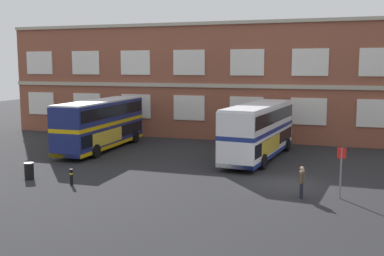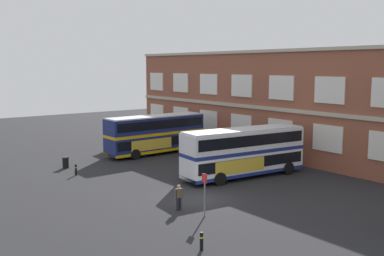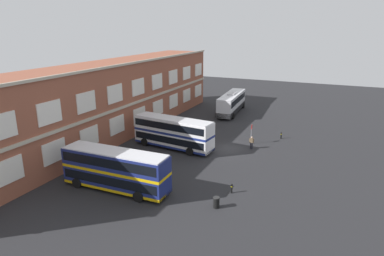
# 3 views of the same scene
# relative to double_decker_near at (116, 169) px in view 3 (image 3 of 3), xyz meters

# --- Properties ---
(ground_plane) EXTENTS (120.00, 120.00, 0.00)m
(ground_plane) POSITION_rel_double_decker_near_xyz_m (15.75, -4.45, -2.15)
(ground_plane) COLOR #232326
(brick_terminal_building) EXTENTS (54.48, 8.19, 10.83)m
(brick_terminal_building) POSITION_rel_double_decker_near_xyz_m (13.27, 11.53, 3.12)
(brick_terminal_building) COLOR brown
(brick_terminal_building) RESTS_ON ground
(double_decker_near) EXTENTS (3.01, 11.04, 4.07)m
(double_decker_near) POSITION_rel_double_decker_near_xyz_m (0.00, 0.00, 0.00)
(double_decker_near) COLOR navy
(double_decker_near) RESTS_ON ground
(double_decker_middle) EXTENTS (3.78, 11.21, 4.07)m
(double_decker_middle) POSITION_rel_double_decker_near_xyz_m (12.96, 0.35, 0.00)
(double_decker_middle) COLOR silver
(double_decker_middle) RESTS_ON ground
(touring_coach) EXTENTS (12.16, 3.57, 3.80)m
(touring_coach) POSITION_rel_double_decker_near_xyz_m (34.08, -0.85, -0.24)
(touring_coach) COLOR silver
(touring_coach) RESTS_ON ground
(waiting_passenger) EXTENTS (0.26, 0.64, 1.70)m
(waiting_passenger) POSITION_rel_double_decker_near_xyz_m (16.89, -9.18, -1.22)
(waiting_passenger) COLOR black
(waiting_passenger) RESTS_ON ground
(bus_stand_flag) EXTENTS (0.44, 0.10, 2.70)m
(bus_stand_flag) POSITION_rel_double_decker_near_xyz_m (18.81, -8.62, -0.51)
(bus_stand_flag) COLOR slate
(bus_stand_flag) RESTS_ON ground
(station_litter_bin) EXTENTS (0.60, 0.60, 1.03)m
(station_litter_bin) POSITION_rel_double_decker_near_xyz_m (0.75, -10.25, -1.63)
(station_litter_bin) COLOR black
(station_litter_bin) RESTS_ON ground
(safety_bollard_west) EXTENTS (0.19, 0.19, 0.95)m
(safety_bollard_west) POSITION_rel_double_decker_near_xyz_m (3.97, -10.64, -1.66)
(safety_bollard_west) COLOR black
(safety_bollard_west) RESTS_ON ground
(safety_bollard_east) EXTENTS (0.19, 0.19, 0.95)m
(safety_bollard_east) POSITION_rel_double_decker_near_xyz_m (22.74, -12.00, -1.66)
(safety_bollard_east) COLOR black
(safety_bollard_east) RESTS_ON ground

